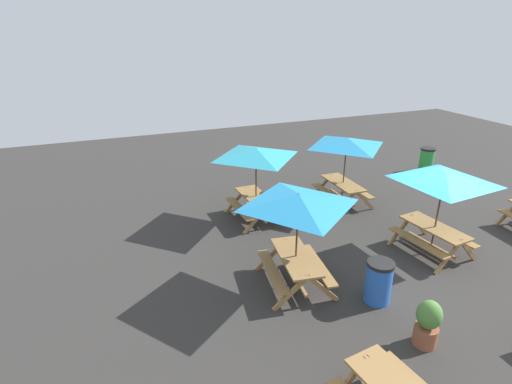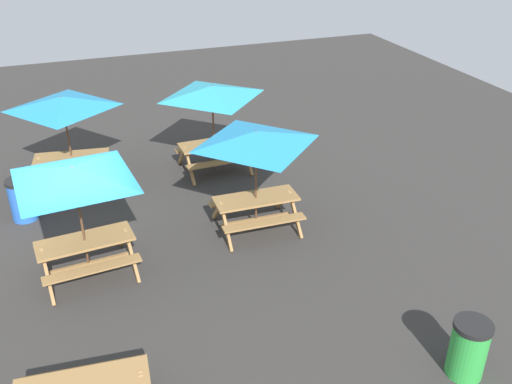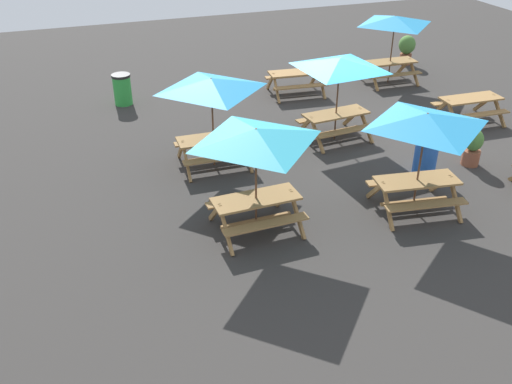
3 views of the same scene
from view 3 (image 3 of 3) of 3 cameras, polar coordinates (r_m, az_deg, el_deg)
The scene contains 12 objects.
ground_plane at distance 16.14m, azimuth 8.82°, elevation 5.15°, with size 31.55×31.55×0.00m, color #33302D.
picnic_table_0 at distance 11.07m, azimuth 0.00°, elevation 4.89°, with size 2.07×2.07×2.34m.
picnic_table_1 at distance 13.84m, azimuth -4.48°, elevation 10.06°, with size 2.05×2.05×2.34m.
picnic_table_2 at distance 15.49m, azimuth 8.34°, elevation 12.03°, with size 2.82×2.82×2.34m.
picnic_table_3 at distance 19.21m, azimuth 4.04°, elevation 11.33°, with size 1.91×1.67×0.81m.
picnic_table_4 at distance 18.07m, azimuth 20.62°, elevation 8.23°, with size 1.85×1.59×0.81m.
picnic_table_5 at distance 12.28m, azimuth 16.61°, elevation 6.22°, with size 2.27×2.27×2.34m.
picnic_table_6 at distance 20.45m, azimuth 13.69°, elevation 15.90°, with size 2.06×2.06×2.34m.
trash_bin_green at distance 18.81m, azimuth -13.22°, elevation 9.97°, with size 0.59×0.59×0.98m.
trash_bin_blue at distance 14.56m, azimuth 16.62°, elevation 3.51°, with size 0.59×0.59×0.98m.
potted_plant_0 at distance 15.41m, azimuth 20.86°, elevation 4.24°, with size 0.46×0.46×0.97m.
potted_plant_1 at distance 23.03m, azimuth 14.84°, elevation 13.76°, with size 0.63×0.63×1.09m.
Camera 3 is at (-7.19, -12.82, 6.68)m, focal length 40.00 mm.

